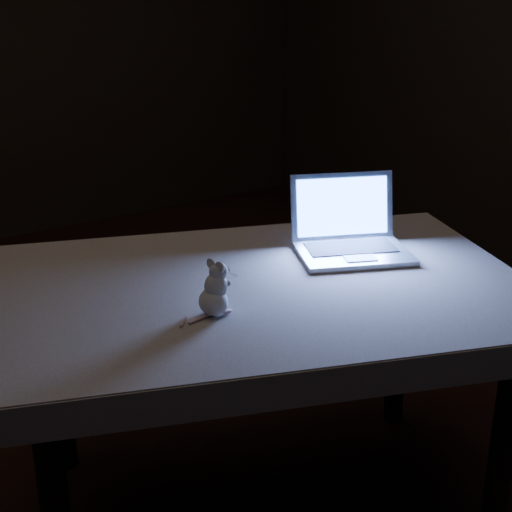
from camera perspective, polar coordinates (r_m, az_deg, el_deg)
floor at (r=2.36m, az=-6.14°, el=-16.72°), size 5.00×5.00×0.00m
table at (r=2.06m, az=0.47°, el=-11.02°), size 1.48×1.22×0.68m
tablecloth at (r=1.89m, az=0.82°, el=-3.61°), size 1.49×1.12×0.08m
laptop at (r=2.07m, az=7.64°, el=2.68°), size 0.39×0.37×0.21m
plush_mouse at (r=1.71m, az=-3.33°, el=-2.51°), size 0.11×0.11×0.13m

